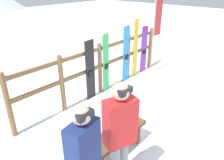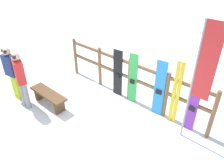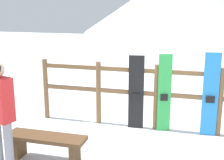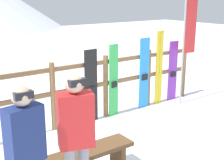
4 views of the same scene
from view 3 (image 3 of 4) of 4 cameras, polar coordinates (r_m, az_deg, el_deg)
The scene contains 6 objects.
fence at distance 6.00m, azimuth 8.12°, elevation -2.20°, with size 4.74×0.10×1.27m.
bench at distance 4.98m, azimuth -11.96°, elevation -11.07°, with size 1.25×0.36×0.42m.
person_red at distance 4.62m, azimuth -19.78°, elevation -5.07°, with size 0.44×0.33×1.62m.
snowboard_black_stripe at distance 6.01m, azimuth 4.42°, elevation -2.33°, with size 0.30×0.08×1.44m.
snowboard_green at distance 5.93m, azimuth 9.56°, elevation -2.45°, with size 0.25×0.09×1.49m.
snowboard_blue at distance 5.91m, azimuth 17.56°, elevation -2.67°, with size 0.28×0.07×1.55m.
Camera 3 is at (0.68, -3.88, 2.38)m, focal length 50.00 mm.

